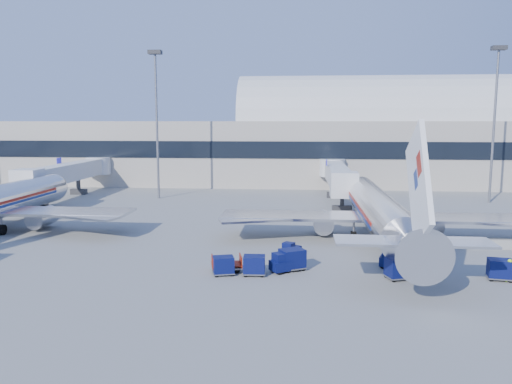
# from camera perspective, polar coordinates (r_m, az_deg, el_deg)

# --- Properties ---
(ground) EXTENTS (260.00, 260.00, 0.00)m
(ground) POSITION_cam_1_polar(r_m,az_deg,el_deg) (47.24, 2.50, -6.55)
(ground) COLOR gray
(ground) RESTS_ON ground
(terminal) EXTENTS (170.00, 28.15, 21.00)m
(terminal) POSITION_cam_1_polar(r_m,az_deg,el_deg) (102.92, -3.70, 5.57)
(terminal) COLOR #B2AA9E
(terminal) RESTS_ON ground
(airliner_main) EXTENTS (32.00, 37.26, 12.07)m
(airliner_main) POSITION_cam_1_polar(r_m,az_deg,el_deg) (51.61, 13.91, -2.20)
(airliner_main) COLOR silver
(airliner_main) RESTS_ON ground
(jetbridge_near) EXTENTS (4.40, 27.50, 6.25)m
(jetbridge_near) POSITION_cam_1_polar(r_m,az_deg,el_deg) (77.11, 9.19, 2.00)
(jetbridge_near) COLOR silver
(jetbridge_near) RESTS_ON ground
(jetbridge_mid) EXTENTS (4.40, 27.50, 6.25)m
(jetbridge_mid) POSITION_cam_1_polar(r_m,az_deg,el_deg) (85.07, -20.32, 2.15)
(jetbridge_mid) COLOR silver
(jetbridge_mid) RESTS_ON ground
(mast_west) EXTENTS (2.00, 1.20, 22.60)m
(mast_west) POSITION_cam_1_polar(r_m,az_deg,el_deg) (78.86, -11.32, 9.98)
(mast_west) COLOR slate
(mast_west) RESTS_ON ground
(mast_east) EXTENTS (2.00, 1.20, 22.60)m
(mast_east) POSITION_cam_1_polar(r_m,az_deg,el_deg) (80.76, 25.70, 9.30)
(mast_east) COLOR slate
(mast_east) RESTS_ON ground
(barrier_near) EXTENTS (3.00, 0.55, 0.90)m
(barrier_near) POSITION_cam_1_polar(r_m,az_deg,el_deg) (51.58, 23.10, -5.43)
(barrier_near) COLOR #9E9E96
(barrier_near) RESTS_ON ground
(barrier_mid) EXTENTS (3.00, 0.55, 0.90)m
(barrier_mid) POSITION_cam_1_polar(r_m,az_deg,el_deg) (52.70, 26.53, -5.36)
(barrier_mid) COLOR #9E9E96
(barrier_mid) RESTS_ON ground
(tug_lead) EXTENTS (2.69, 2.36, 1.58)m
(tug_lead) POSITION_cam_1_polar(r_m,az_deg,el_deg) (40.19, 3.25, -8.10)
(tug_lead) COLOR #090F43
(tug_lead) RESTS_ON ground
(tug_right) EXTENTS (2.55, 1.81, 1.51)m
(tug_right) POSITION_cam_1_polar(r_m,az_deg,el_deg) (42.58, 15.41, -7.51)
(tug_right) COLOR #090F43
(tug_right) RESTS_ON ground
(tug_left) EXTENTS (1.92, 2.36, 1.38)m
(tug_left) POSITION_cam_1_polar(r_m,az_deg,el_deg) (44.54, 3.96, -6.62)
(tug_left) COLOR #090F43
(tug_left) RESTS_ON ground
(cart_train_a) EXTENTS (2.43, 2.26, 1.72)m
(cart_train_a) POSITION_cam_1_polar(r_m,az_deg,el_deg) (40.63, 4.16, -7.64)
(cart_train_a) COLOR #090F43
(cart_train_a) RESTS_ON ground
(cart_train_b) EXTENTS (1.81, 1.41, 1.55)m
(cart_train_b) POSITION_cam_1_polar(r_m,az_deg,el_deg) (39.24, -0.20, -8.33)
(cart_train_b) COLOR #090F43
(cart_train_b) RESTS_ON ground
(cart_train_c) EXTENTS (1.95, 1.68, 1.47)m
(cart_train_c) POSITION_cam_1_polar(r_m,az_deg,el_deg) (39.40, -3.74, -8.35)
(cart_train_c) COLOR #090F43
(cart_train_c) RESTS_ON ground
(cart_solo_near) EXTENTS (2.27, 1.99, 1.68)m
(cart_solo_near) POSITION_cam_1_polar(r_m,az_deg,el_deg) (39.77, 16.02, -8.32)
(cart_solo_near) COLOR #090F43
(cart_solo_near) RESTS_ON ground
(cart_solo_far) EXTENTS (2.00, 1.64, 1.59)m
(cart_solo_far) POSITION_cam_1_polar(r_m,az_deg,el_deg) (42.33, 26.13, -7.91)
(cart_solo_far) COLOR #090F43
(cart_solo_far) RESTS_ON ground
(cart_open_red) EXTENTS (2.70, 2.17, 0.64)m
(cart_open_red) POSITION_cam_1_polar(r_m,az_deg,el_deg) (40.38, -3.34, -8.41)
(cart_open_red) COLOR slate
(cart_open_red) RESTS_ON ground
(ramp_worker) EXTENTS (0.77, 0.75, 1.78)m
(ramp_worker) POSITION_cam_1_polar(r_m,az_deg,el_deg) (42.07, 26.96, -8.00)
(ramp_worker) COLOR #B1F619
(ramp_worker) RESTS_ON ground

